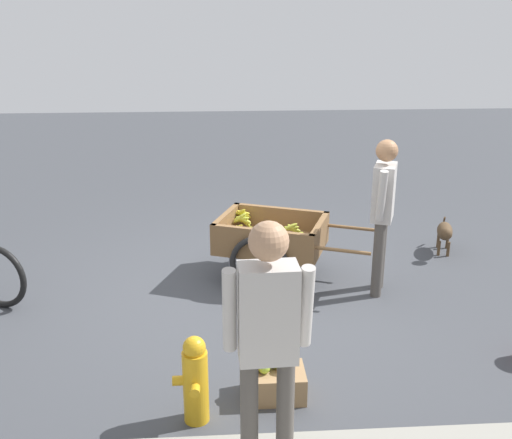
% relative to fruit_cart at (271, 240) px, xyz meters
% --- Properties ---
extents(ground_plane, '(24.00, 24.00, 0.00)m').
position_rel_fruit_cart_xyz_m(ground_plane, '(0.30, 0.34, -0.44)').
color(ground_plane, '#3D3F44').
extents(fruit_cart, '(1.81, 1.30, 0.69)m').
position_rel_fruit_cart_xyz_m(fruit_cart, '(0.00, 0.00, 0.00)').
color(fruit_cart, brown).
rests_on(fruit_cart, ground).
extents(vendor_person, '(0.31, 0.57, 1.61)m').
position_rel_fruit_cart_xyz_m(vendor_person, '(-1.07, 0.41, 0.52)').
color(vendor_person, '#4C4742').
rests_on(vendor_person, ground).
extents(dog, '(0.31, 0.65, 0.40)m').
position_rel_fruit_cart_xyz_m(dog, '(-2.14, -0.56, -0.17)').
color(dog, '#4C3823').
rests_on(dog, ground).
extents(fire_hydrant, '(0.25, 0.25, 0.67)m').
position_rel_fruit_cart_xyz_m(fire_hydrant, '(0.75, 2.37, -0.10)').
color(fire_hydrant, gold).
rests_on(fire_hydrant, ground).
extents(mixed_fruit_crate, '(0.44, 0.32, 0.32)m').
position_rel_fruit_cart_xyz_m(mixed_fruit_crate, '(0.16, 2.13, -0.31)').
color(mixed_fruit_crate, '#99754C').
rests_on(mixed_fruit_crate, ground).
extents(bystander_person, '(0.52, 0.23, 1.69)m').
position_rel_fruit_cart_xyz_m(bystander_person, '(0.29, 2.93, 0.59)').
color(bystander_person, '#4C4742').
rests_on(bystander_person, ground).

